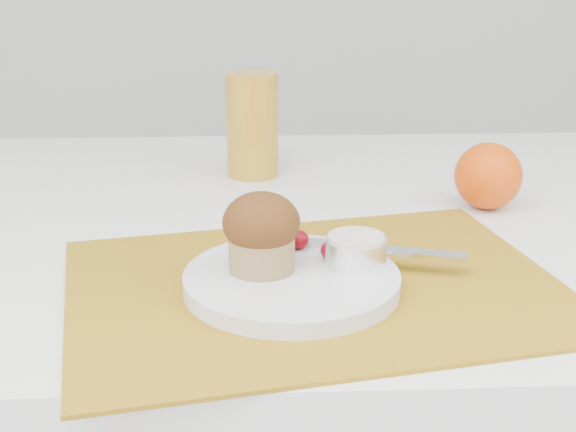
{
  "coord_description": "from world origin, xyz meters",
  "views": [
    {
      "loc": [
        -0.06,
        -0.87,
        1.08
      ],
      "look_at": [
        -0.03,
        -0.09,
        0.8
      ],
      "focal_mm": 50.0,
      "sensor_mm": 36.0,
      "label": 1
    }
  ],
  "objects_px": {
    "plate": "(292,281)",
    "juice_glass": "(252,125)",
    "orange": "(488,176)",
    "muffin": "(261,232)"
  },
  "relations": [
    {
      "from": "plate",
      "to": "muffin",
      "type": "height_order",
      "value": "muffin"
    },
    {
      "from": "juice_glass",
      "to": "muffin",
      "type": "distance_m",
      "value": 0.38
    },
    {
      "from": "juice_glass",
      "to": "muffin",
      "type": "bearing_deg",
      "value": -88.86
    },
    {
      "from": "orange",
      "to": "muffin",
      "type": "height_order",
      "value": "muffin"
    },
    {
      "from": "orange",
      "to": "muffin",
      "type": "distance_m",
      "value": 0.36
    },
    {
      "from": "orange",
      "to": "muffin",
      "type": "bearing_deg",
      "value": -141.14
    },
    {
      "from": "plate",
      "to": "juice_glass",
      "type": "height_order",
      "value": "juice_glass"
    },
    {
      "from": "plate",
      "to": "orange",
      "type": "relative_size",
      "value": 2.49
    },
    {
      "from": "orange",
      "to": "juice_glass",
      "type": "bearing_deg",
      "value": 151.85
    },
    {
      "from": "plate",
      "to": "juice_glass",
      "type": "bearing_deg",
      "value": 95.2
    }
  ]
}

